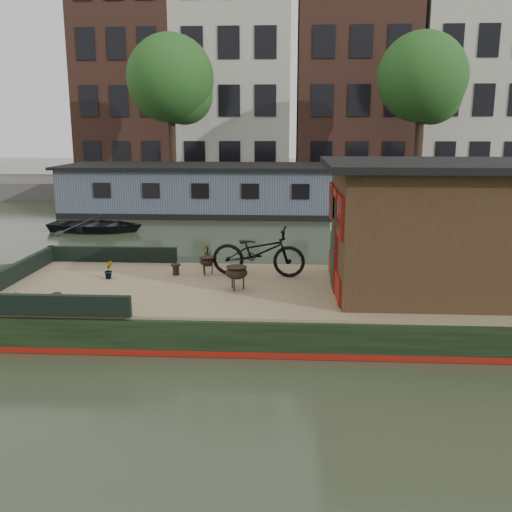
# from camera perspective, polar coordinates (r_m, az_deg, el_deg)

# --- Properties ---
(ground) EXTENTS (120.00, 120.00, 0.00)m
(ground) POSITION_cam_1_polar(r_m,az_deg,el_deg) (11.25, 5.49, -6.35)
(ground) COLOR #2E3723
(ground) RESTS_ON ground
(houseboat_hull) EXTENTS (14.01, 4.02, 0.60)m
(houseboat_hull) POSITION_cam_1_polar(r_m,az_deg,el_deg) (11.19, -1.34, -4.92)
(houseboat_hull) COLOR black
(houseboat_hull) RESTS_ON ground
(houseboat_deck) EXTENTS (11.80, 3.80, 0.05)m
(houseboat_deck) POSITION_cam_1_polar(r_m,az_deg,el_deg) (11.07, 5.56, -3.29)
(houseboat_deck) COLOR #9A805F
(houseboat_deck) RESTS_ON houseboat_hull
(bow_bulwark) EXTENTS (3.00, 4.00, 0.35)m
(bow_bulwark) POSITION_cam_1_polar(r_m,az_deg,el_deg) (11.93, -19.54, -1.80)
(bow_bulwark) COLOR black
(bow_bulwark) RESTS_ON houseboat_deck
(cabin) EXTENTS (4.00, 3.50, 2.42)m
(cabin) POSITION_cam_1_polar(r_m,az_deg,el_deg) (11.10, 17.06, 2.89)
(cabin) COLOR black
(cabin) RESTS_ON houseboat_deck
(bicycle) EXTENTS (1.99, 0.88, 1.02)m
(bicycle) POSITION_cam_1_polar(r_m,az_deg,el_deg) (11.77, 0.24, 0.42)
(bicycle) COLOR black
(bicycle) RESTS_ON houseboat_deck
(potted_plant_b) EXTENTS (0.19, 0.22, 0.36)m
(potted_plant_b) POSITION_cam_1_polar(r_m,az_deg,el_deg) (12.01, -14.55, -1.36)
(potted_plant_b) COLOR maroon
(potted_plant_b) RESTS_ON houseboat_deck
(potted_plant_d) EXTENTS (0.31, 0.31, 0.51)m
(potted_plant_d) POSITION_cam_1_polar(r_m,az_deg,el_deg) (12.76, -4.86, 0.19)
(potted_plant_d) COLOR brown
(potted_plant_d) RESTS_ON houseboat_deck
(potted_plant_e) EXTENTS (0.17, 0.21, 0.34)m
(potted_plant_e) POSITION_cam_1_polar(r_m,az_deg,el_deg) (10.42, -22.78, -4.14)
(potted_plant_e) COLOR maroon
(potted_plant_e) RESTS_ON houseboat_deck
(brazier_front) EXTENTS (0.54, 0.54, 0.45)m
(brazier_front) POSITION_cam_1_polar(r_m,az_deg,el_deg) (10.83, -1.96, -2.21)
(brazier_front) COLOR black
(brazier_front) RESTS_ON houseboat_deck
(brazier_rear) EXTENTS (0.35, 0.35, 0.38)m
(brazier_rear) POSITION_cam_1_polar(r_m,az_deg,el_deg) (11.99, -4.94, -0.96)
(brazier_rear) COLOR black
(brazier_rear) RESTS_ON houseboat_deck
(bollard_port) EXTENTS (0.20, 0.20, 0.23)m
(bollard_port) POSITION_cam_1_polar(r_m,az_deg,el_deg) (12.04, -8.02, -1.34)
(bollard_port) COLOR black
(bollard_port) RESTS_ON houseboat_deck
(bollard_stbd) EXTENTS (0.16, 0.16, 0.18)m
(bollard_stbd) POSITION_cam_1_polar(r_m,az_deg,el_deg) (10.64, -19.29, -3.98)
(bollard_stbd) COLOR black
(bollard_stbd) RESTS_ON houseboat_deck
(dinghy) EXTENTS (3.57, 2.66, 0.71)m
(dinghy) POSITION_cam_1_polar(r_m,az_deg,el_deg) (21.40, -15.69, 3.34)
(dinghy) COLOR black
(dinghy) RESTS_ON ground
(far_houseboat) EXTENTS (20.40, 4.40, 2.11)m
(far_houseboat) POSITION_cam_1_polar(r_m,az_deg,el_deg) (24.78, 4.39, 6.43)
(far_houseboat) COLOR #4F5C6A
(far_houseboat) RESTS_ON ground
(quay) EXTENTS (60.00, 6.00, 0.90)m
(quay) POSITION_cam_1_polar(r_m,az_deg,el_deg) (31.30, 4.18, 6.78)
(quay) COLOR #47443F
(quay) RESTS_ON ground
(townhouse_row) EXTENTS (27.25, 8.00, 16.50)m
(townhouse_row) POSITION_cam_1_polar(r_m,az_deg,el_deg) (38.37, 4.47, 19.01)
(townhouse_row) COLOR brown
(townhouse_row) RESTS_ON ground
(tree_left) EXTENTS (4.40, 4.40, 7.40)m
(tree_left) POSITION_cam_1_polar(r_m,az_deg,el_deg) (30.37, -8.23, 16.80)
(tree_left) COLOR #332316
(tree_left) RESTS_ON quay
(tree_right) EXTENTS (4.40, 4.40, 7.40)m
(tree_right) POSITION_cam_1_polar(r_m,az_deg,el_deg) (30.51, 16.51, 16.40)
(tree_right) COLOR #332316
(tree_right) RESTS_ON quay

